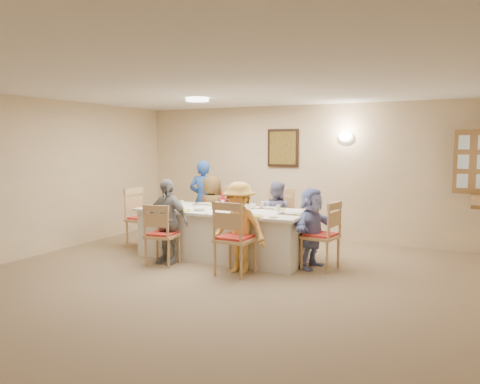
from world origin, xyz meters
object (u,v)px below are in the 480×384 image
at_px(diner_front_right, 239,228).
at_px(chair_back_left, 215,216).
at_px(dining_table, 224,233).
at_px(chair_right_end, 320,235).
at_px(diner_front_left, 167,221).
at_px(chair_front_left, 162,234).
at_px(caregiver, 203,200).
at_px(diner_right_end, 312,228).
at_px(chair_left_end, 144,218).
at_px(condiment_ketchup, 223,201).
at_px(diner_back_right, 276,217).
at_px(chair_back_right, 279,220).
at_px(diner_back_left, 212,211).
at_px(chair_front_right, 235,238).

bearing_deg(diner_front_right, chair_back_left, 132.47).
bearing_deg(dining_table, chair_right_end, 0.00).
xyz_separation_m(chair_right_end, diner_front_left, (-2.15, -0.68, 0.14)).
bearing_deg(chair_front_left, caregiver, -86.21).
bearing_deg(diner_right_end, chair_left_end, 101.75).
xyz_separation_m(chair_right_end, condiment_ketchup, (-1.59, 0.03, 0.40)).
bearing_deg(condiment_ketchup, diner_right_end, -1.22).
bearing_deg(diner_front_left, chair_right_end, 20.11).
bearing_deg(diner_right_end, diner_back_right, 62.08).
relative_size(dining_table, chair_front_left, 2.91).
relative_size(chair_left_end, diner_right_end, 0.89).
height_order(dining_table, diner_front_left, diner_front_left).
bearing_deg(caregiver, chair_front_left, 89.30).
relative_size(dining_table, diner_right_end, 2.30).
xyz_separation_m(chair_back_right, diner_front_left, (-1.20, -1.48, 0.12)).
relative_size(diner_back_left, diner_front_right, 0.98).
relative_size(chair_back_right, chair_front_right, 1.01).
distance_m(chair_front_right, diner_back_right, 1.48).
height_order(chair_front_right, condiment_ketchup, chair_front_right).
bearing_deg(chair_right_end, diner_front_right, -45.52).
xyz_separation_m(diner_front_left, diner_right_end, (2.02, 0.68, -0.05)).
relative_size(chair_back_left, diner_back_right, 0.87).
bearing_deg(caregiver, chair_left_end, 52.81).
relative_size(dining_table, condiment_ketchup, 10.43).
xyz_separation_m(diner_back_left, diner_right_end, (2.02, -0.68, -0.03)).
height_order(chair_front_right, diner_right_end, diner_right_end).
height_order(dining_table, chair_front_left, chair_front_left).
height_order(diner_back_right, diner_front_right, diner_front_right).
bearing_deg(dining_table, condiment_ketchup, 140.45).
bearing_deg(diner_back_right, diner_back_left, 1.38).
distance_m(diner_back_right, condiment_ketchup, 0.96).
relative_size(dining_table, chair_back_left, 2.60).
bearing_deg(diner_right_end, diner_front_right, 141.42).
relative_size(chair_right_end, diner_front_right, 0.78).
xyz_separation_m(chair_back_left, diner_front_left, (0.00, -1.48, 0.12)).
relative_size(chair_front_left, diner_front_right, 0.73).
xyz_separation_m(dining_table, chair_left_end, (-1.55, 0.00, 0.14)).
xyz_separation_m(chair_right_end, diner_right_end, (-0.13, 0.00, 0.09)).
xyz_separation_m(chair_back_right, chair_left_end, (-2.15, -0.80, -0.00)).
bearing_deg(diner_back_left, chair_right_end, 170.16).
xyz_separation_m(chair_front_right, diner_back_left, (-1.20, 1.48, 0.10)).
xyz_separation_m(dining_table, chair_front_right, (0.60, -0.80, 0.13)).
distance_m(chair_right_end, diner_back_left, 2.26).
bearing_deg(diner_front_right, chair_back_right, 93.43).
distance_m(dining_table, chair_right_end, 1.55).
relative_size(chair_front_left, chair_right_end, 0.94).
xyz_separation_m(chair_front_left, condiment_ketchup, (0.56, 0.83, 0.43)).
xyz_separation_m(chair_back_left, chair_left_end, (-0.95, -0.80, 0.00)).
xyz_separation_m(chair_back_right, diner_front_right, (0.00, -1.48, 0.11)).
relative_size(chair_front_left, caregiver, 0.62).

